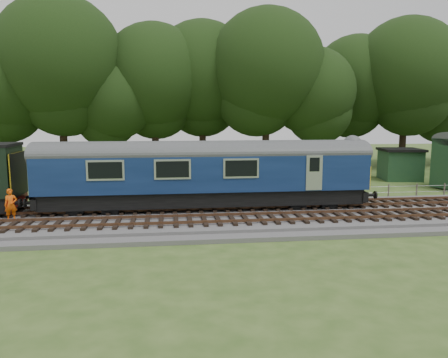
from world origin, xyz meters
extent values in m
plane|color=#395720|center=(0.00, 0.00, 0.00)|extent=(120.00, 120.00, 0.00)
cube|color=#4C4C4F|center=(0.00, 0.00, 0.17)|extent=(70.00, 7.00, 0.35)
cube|color=brown|center=(0.00, 0.68, 0.49)|extent=(66.50, 0.07, 0.14)
cube|color=brown|center=(0.00, 2.12, 0.49)|extent=(66.50, 0.07, 0.14)
cube|color=brown|center=(0.00, -2.32, 0.49)|extent=(66.50, 0.07, 0.14)
cube|color=brown|center=(0.00, -0.88, 0.49)|extent=(66.50, 0.07, 0.14)
cube|color=black|center=(-2.51, 1.40, 1.06)|extent=(17.46, 2.52, 0.85)
cube|color=#0D2048|center=(-2.51, 1.40, 2.48)|extent=(18.00, 2.80, 2.05)
cube|color=yellow|center=(6.51, 1.40, 2.11)|extent=(0.06, 2.74, 1.30)
cube|color=black|center=(3.49, 1.40, 0.86)|extent=(2.60, 2.00, 0.55)
cube|color=black|center=(-8.51, 1.40, 0.86)|extent=(2.60, 2.00, 0.55)
cube|color=#9F0C0C|center=(-12.53, 1.40, 1.06)|extent=(0.25, 2.60, 0.55)
cube|color=yellow|center=(-12.39, 1.40, 2.46)|extent=(0.06, 2.55, 2.30)
imported|color=#FB5C0D|center=(-12.26, -0.39, 1.16)|extent=(0.69, 0.57, 1.61)
cube|color=#1C3E26|center=(15.38, 12.86, 1.26)|extent=(3.47, 3.47, 2.52)
cube|color=black|center=(15.38, 12.86, 2.62)|extent=(3.82, 3.82, 0.20)
camera|label=1|loc=(-4.42, -22.59, 5.48)|focal=35.00mm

